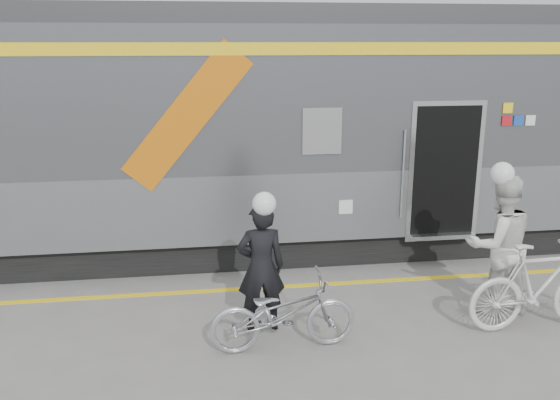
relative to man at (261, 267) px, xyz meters
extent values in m
plane|color=slate|center=(0.78, -0.89, -0.83)|extent=(90.00, 90.00, 0.00)
cube|color=black|center=(0.94, 3.31, -0.58)|extent=(24.00, 2.70, 0.50)
cube|color=#9EA0A5|center=(0.94, 3.31, 0.22)|extent=(24.00, 3.00, 1.10)
cube|color=#575A5E|center=(0.94, 3.31, 1.87)|extent=(24.00, 3.00, 2.20)
cube|color=#38383A|center=(0.94, 3.31, 3.12)|extent=(24.00, 2.64, 0.30)
cube|color=yellow|center=(0.94, 1.80, 2.62)|extent=(24.00, 0.02, 0.18)
cube|color=#CD660C|center=(-0.86, 1.79, 1.67)|extent=(1.96, 0.01, 2.19)
cube|color=black|center=(1.14, 1.80, 1.42)|extent=(0.55, 0.02, 0.65)
cube|color=black|center=(3.14, 2.01, 0.72)|extent=(1.05, 0.45, 2.10)
cube|color=silver|center=(3.14, 1.79, 0.72)|extent=(1.20, 0.02, 2.25)
cylinder|color=silver|center=(2.44, 1.78, 0.72)|extent=(0.04, 0.04, 1.40)
cube|color=silver|center=(3.14, 1.76, -0.31)|extent=(1.05, 0.25, 0.06)
cube|color=yellow|center=(4.09, 1.79, 1.72)|extent=(0.16, 0.01, 0.16)
cube|color=red|center=(4.09, 1.79, 1.52)|extent=(0.16, 0.01, 0.16)
cube|color=#1947A4|center=(4.29, 1.79, 1.52)|extent=(0.16, 0.01, 0.16)
cube|color=silver|center=(4.49, 1.79, 1.52)|extent=(0.16, 0.01, 0.16)
cube|color=silver|center=(1.54, 1.79, 0.22)|extent=(0.22, 0.01, 0.22)
cube|color=yellow|center=(0.78, 1.26, -0.83)|extent=(24.00, 0.12, 0.01)
imported|color=black|center=(0.00, 0.00, 0.00)|extent=(0.62, 0.43, 1.66)
imported|color=#ABADB3|center=(0.20, -0.55, -0.37)|extent=(1.77, 0.69, 0.92)
imported|color=silver|center=(3.18, 0.06, 0.12)|extent=(0.96, 0.76, 1.90)
imported|color=silver|center=(3.48, -0.49, -0.26)|extent=(1.94, 0.63, 1.15)
sphere|color=white|center=(0.00, 0.00, 0.98)|extent=(0.29, 0.29, 0.29)
sphere|color=white|center=(3.18, 0.06, 1.22)|extent=(0.30, 0.30, 0.30)
camera|label=1|loc=(-0.76, -6.87, 2.74)|focal=38.00mm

